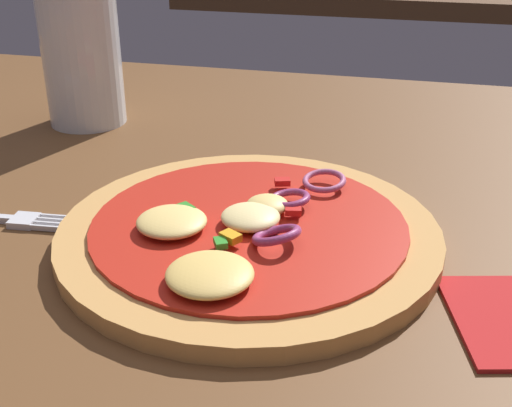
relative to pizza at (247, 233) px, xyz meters
The scene contains 3 objects.
dining_table 0.07m from the pizza, 14.32° to the left, with size 1.46×0.84×0.04m.
pizza is the anchor object (origin of this frame).
beer_glass 0.30m from the pizza, 136.95° to the left, with size 0.08×0.08×0.15m.
Camera 1 is at (0.04, -0.39, 0.26)m, focal length 46.62 mm.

